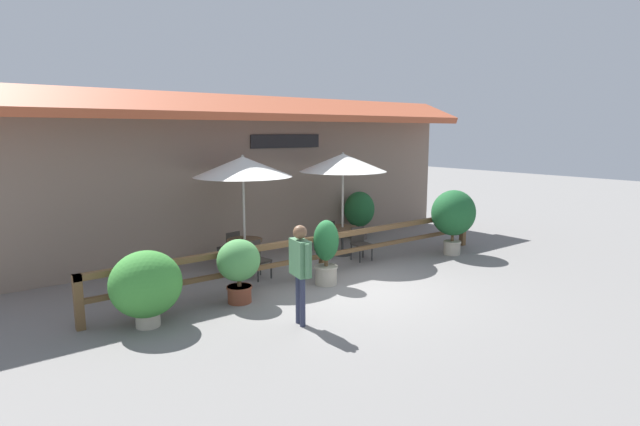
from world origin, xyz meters
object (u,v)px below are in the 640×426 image
at_px(potted_plant_entrance_palm, 326,250).
at_px(potted_plant_corner_fern, 453,214).
at_px(patio_umbrella_middle, 343,163).
at_px(pedestrian, 300,261).
at_px(chair_near_streetside, 257,258).
at_px(potted_plant_small_flowering, 359,211).
at_px(chair_near_wallside, 230,246).
at_px(patio_umbrella_near, 243,167).
at_px(potted_plant_broad_leaf, 239,265).
at_px(chair_middle_streetside, 360,242).
at_px(chair_middle_wallside, 326,234).
at_px(dining_table_middle, 342,233).
at_px(dining_table_near, 245,246).
at_px(potted_plant_tall_tropical, 146,285).

height_order(potted_plant_entrance_palm, potted_plant_corner_fern, potted_plant_corner_fern).
bearing_deg(potted_plant_entrance_palm, patio_umbrella_middle, 42.28).
bearing_deg(potted_plant_entrance_palm, pedestrian, -139.06).
height_order(chair_near_streetside, potted_plant_small_flowering, potted_plant_small_flowering).
height_order(potted_plant_corner_fern, pedestrian, potted_plant_corner_fern).
bearing_deg(potted_plant_small_flowering, chair_near_wallside, -175.94).
relative_size(patio_umbrella_near, potted_plant_corner_fern, 1.57).
bearing_deg(patio_umbrella_middle, potted_plant_broad_leaf, -157.40).
relative_size(chair_middle_streetside, potted_plant_small_flowering, 0.57).
bearing_deg(chair_middle_wallside, patio_umbrella_middle, 94.72).
xyz_separation_m(patio_umbrella_middle, dining_table_middle, (0.00, 0.00, -1.86)).
xyz_separation_m(patio_umbrella_near, dining_table_near, (0.00, 0.00, -1.86)).
height_order(chair_middle_wallside, potted_plant_broad_leaf, potted_plant_broad_leaf).
height_order(chair_middle_streetside, potted_plant_corner_fern, potted_plant_corner_fern).
distance_m(chair_near_streetside, potted_plant_entrance_palm, 1.64).
distance_m(patio_umbrella_near, potted_plant_tall_tropical, 4.01).
bearing_deg(potted_plant_corner_fern, chair_middle_wallside, 135.33).
height_order(chair_near_wallside, potted_plant_entrance_palm, potted_plant_entrance_palm).
height_order(chair_near_streetside, pedestrian, pedestrian).
distance_m(dining_table_middle, potted_plant_tall_tropical, 6.07).
bearing_deg(potted_plant_broad_leaf, patio_umbrella_near, 58.08).
bearing_deg(chair_middle_streetside, patio_umbrella_middle, 99.88).
xyz_separation_m(patio_umbrella_near, chair_middle_wallside, (2.77, 0.42, -2.00)).
height_order(chair_middle_streetside, potted_plant_entrance_palm, potted_plant_entrance_palm).
bearing_deg(dining_table_near, chair_near_wallside, 91.90).
bearing_deg(chair_near_wallside, potted_plant_entrance_palm, 99.00).
xyz_separation_m(chair_near_streetside, pedestrian, (-0.82, -2.84, 0.65)).
bearing_deg(pedestrian, dining_table_middle, 142.32).
distance_m(dining_table_near, dining_table_middle, 2.82).
xyz_separation_m(chair_near_wallside, patio_umbrella_middle, (2.83, -0.93, 2.00)).
xyz_separation_m(chair_middle_wallside, potted_plant_tall_tropical, (-5.76, -2.43, 0.26)).
relative_size(chair_near_streetside, potted_plant_corner_fern, 0.48).
bearing_deg(chair_near_wallside, chair_middle_wallside, 165.15).
distance_m(dining_table_near, chair_near_streetside, 0.71).
bearing_deg(chair_near_streetside, potted_plant_small_flowering, 11.35).
bearing_deg(potted_plant_corner_fern, dining_table_middle, 143.82).
relative_size(chair_middle_wallside, potted_plant_entrance_palm, 0.59).
relative_size(chair_middle_streetside, pedestrian, 0.48).
bearing_deg(chair_middle_wallside, potted_plant_broad_leaf, 31.61).
relative_size(dining_table_middle, potted_plant_small_flowering, 0.57).
relative_size(chair_near_streetside, potted_plant_entrance_palm, 0.59).
distance_m(dining_table_near, potted_plant_broad_leaf, 2.24).
relative_size(potted_plant_entrance_palm, potted_plant_corner_fern, 0.81).
relative_size(chair_near_wallside, potted_plant_broad_leaf, 0.67).
bearing_deg(patio_umbrella_middle, potted_plant_tall_tropical, -162.93).
distance_m(dining_table_middle, chair_middle_wallside, 0.67).
relative_size(dining_table_near, potted_plant_small_flowering, 0.57).
distance_m(potted_plant_tall_tropical, potted_plant_corner_fern, 8.20).
bearing_deg(chair_middle_streetside, potted_plant_entrance_palm, -145.10).
distance_m(chair_middle_streetside, pedestrian, 4.64).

